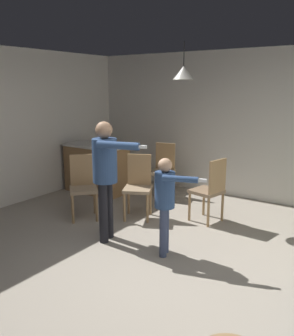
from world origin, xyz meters
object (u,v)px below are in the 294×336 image
object	(u,v)px
kitchen_counter	(97,168)
dining_chair_near_wall	(163,168)
dining_chair_by_counter	(83,184)
person_child	(166,196)
dining_chair_centre_back	(138,184)
person_adult	(106,168)
dining_chair_spare	(211,188)

from	to	relation	value
kitchen_counter	dining_chair_near_wall	distance (m)	1.33
dining_chair_by_counter	dining_chair_near_wall	bearing A→B (deg)	-151.89
person_child	dining_chair_centre_back	xyz separation A→B (m)	(-1.05, 0.90, -0.22)
dining_chair_centre_back	person_child	bearing A→B (deg)	112.71
person_adult	dining_chair_by_counter	bearing A→B (deg)	-133.17
person_adult	dining_chair_centre_back	distance (m)	1.09
dining_chair_near_wall	dining_chair_by_counter	bearing A→B (deg)	62.18
person_child	dining_chair_by_counter	size ratio (longest dim) A/B	1.23
dining_chair_centre_back	dining_chair_by_counter	bearing A→B (deg)	8.81
dining_chair_near_wall	dining_chair_spare	bearing A→B (deg)	136.59
kitchen_counter	person_child	bearing A→B (deg)	-31.74
person_adult	person_child	xyz separation A→B (m)	(0.88, 0.07, -0.24)
dining_chair_by_counter	person_child	bearing A→B (deg)	120.08
dining_chair_near_wall	dining_chair_centre_back	bearing A→B (deg)	89.55
person_adult	person_child	distance (m)	0.91
kitchen_counter	dining_chair_spare	world-z (taller)	dining_chair_spare
person_adult	dining_chair_by_counter	size ratio (longest dim) A/B	1.62
kitchen_counter	person_child	distance (m)	3.01
person_child	dining_chair_near_wall	distance (m)	2.48
person_adult	dining_chair_by_counter	world-z (taller)	person_adult
dining_chair_by_counter	person_adult	bearing A→B (deg)	105.19
dining_chair_by_counter	dining_chair_near_wall	distance (m)	1.75
dining_chair_centre_back	dining_chair_spare	xyz separation A→B (m)	(1.05, 0.42, 0.00)
person_adult	dining_chair_near_wall	distance (m)	2.25
kitchen_counter	person_adult	size ratio (longest dim) A/B	0.78
person_adult	dining_chair_near_wall	world-z (taller)	person_adult
dining_chair_centre_back	kitchen_counter	bearing A→B (deg)	-51.00
person_child	dining_chair_by_counter	xyz separation A→B (m)	(-1.77, 0.40, -0.22)
person_child	dining_chair_centre_back	size ratio (longest dim) A/B	1.23
kitchen_counter	dining_chair_by_counter	xyz separation A→B (m)	(0.78, -1.18, 0.07)
person_child	person_adult	bearing A→B (deg)	-104.80
kitchen_counter	dining_chair_by_counter	size ratio (longest dim) A/B	1.26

